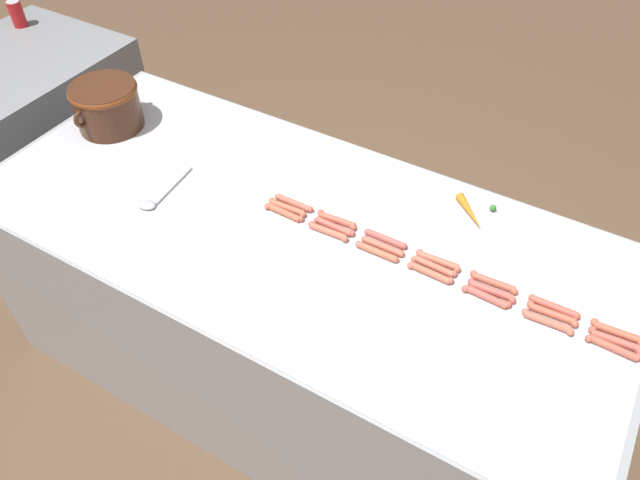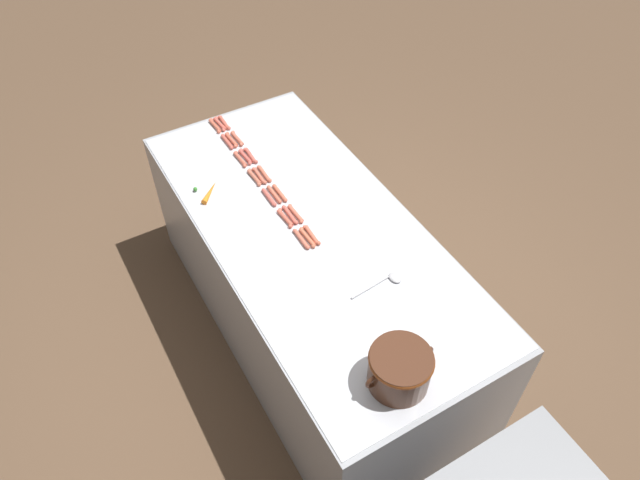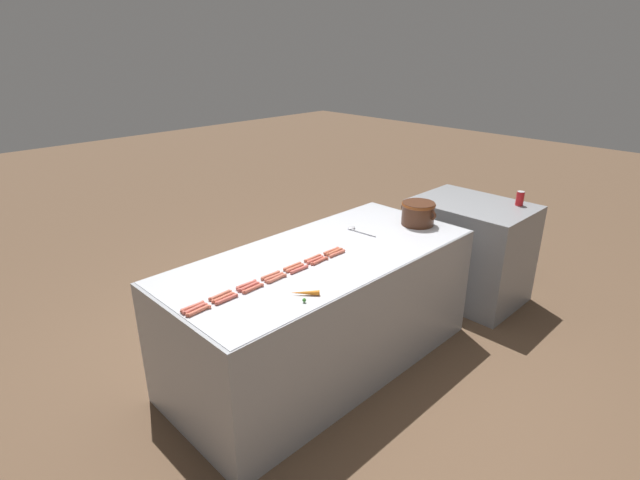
% 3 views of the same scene
% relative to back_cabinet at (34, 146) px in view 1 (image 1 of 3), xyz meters
% --- Properties ---
extents(ground_plane, '(20.00, 20.00, 0.00)m').
position_rel_back_cabinet_xyz_m(ground_plane, '(-0.20, -1.69, -0.46)').
color(ground_plane, brown).
extents(griddle_counter, '(1.02, 2.28, 0.89)m').
position_rel_back_cabinet_xyz_m(griddle_counter, '(-0.20, -1.69, -0.01)').
color(griddle_counter, '#9EA0A5').
rests_on(griddle_counter, ground_plane).
extents(back_cabinet, '(1.00, 0.73, 0.91)m').
position_rel_back_cabinet_xyz_m(back_cabinet, '(0.00, 0.00, 0.00)').
color(back_cabinet, gray).
rests_on(back_cabinet, ground_plane).
extents(hot_dog_0, '(0.03, 0.15, 0.02)m').
position_rel_back_cabinet_xyz_m(hot_dog_0, '(-0.17, -2.72, 0.44)').
color(hot_dog_0, '#C25C49').
rests_on(hot_dog_0, griddle_counter).
extents(hot_dog_1, '(0.03, 0.15, 0.02)m').
position_rel_back_cabinet_xyz_m(hot_dog_1, '(-0.17, -2.54, 0.44)').
color(hot_dog_1, '#C46750').
rests_on(hot_dog_1, griddle_counter).
extents(hot_dog_2, '(0.03, 0.15, 0.02)m').
position_rel_back_cabinet_xyz_m(hot_dog_2, '(-0.17, -2.36, 0.44)').
color(hot_dog_2, '#C45B4D').
rests_on(hot_dog_2, griddle_counter).
extents(hot_dog_3, '(0.03, 0.15, 0.02)m').
position_rel_back_cabinet_xyz_m(hot_dog_3, '(-0.17, -2.18, 0.44)').
color(hot_dog_3, '#C4654C').
rests_on(hot_dog_3, griddle_counter).
extents(hot_dog_4, '(0.02, 0.15, 0.02)m').
position_rel_back_cabinet_xyz_m(hot_dog_4, '(-0.17, -1.99, 0.44)').
color(hot_dog_4, '#CC664B').
rests_on(hot_dog_4, griddle_counter).
extents(hot_dog_5, '(0.03, 0.15, 0.02)m').
position_rel_back_cabinet_xyz_m(hot_dog_5, '(-0.17, -1.81, 0.44)').
color(hot_dog_5, '#CA674E').
rests_on(hot_dog_5, griddle_counter).
extents(hot_dog_6, '(0.03, 0.15, 0.02)m').
position_rel_back_cabinet_xyz_m(hot_dog_6, '(-0.17, -1.64, 0.44)').
color(hot_dog_6, '#C96148').
rests_on(hot_dog_6, griddle_counter).
extents(hot_dog_7, '(0.03, 0.15, 0.02)m').
position_rel_back_cabinet_xyz_m(hot_dog_7, '(-0.14, -2.72, 0.44)').
color(hot_dog_7, '#CB5F51').
rests_on(hot_dog_7, griddle_counter).
extents(hot_dog_8, '(0.03, 0.15, 0.02)m').
position_rel_back_cabinet_xyz_m(hot_dog_8, '(-0.14, -2.55, 0.44)').
color(hot_dog_8, '#CC6249').
rests_on(hot_dog_8, griddle_counter).
extents(hot_dog_9, '(0.03, 0.15, 0.02)m').
position_rel_back_cabinet_xyz_m(hot_dog_9, '(-0.14, -2.36, 0.44)').
color(hot_dog_9, '#C6594E').
rests_on(hot_dog_9, griddle_counter).
extents(hot_dog_10, '(0.03, 0.15, 0.02)m').
position_rel_back_cabinet_xyz_m(hot_dog_10, '(-0.14, -2.18, 0.44)').
color(hot_dog_10, '#C56550').
rests_on(hot_dog_10, griddle_counter).
extents(hot_dog_11, '(0.02, 0.15, 0.02)m').
position_rel_back_cabinet_xyz_m(hot_dog_11, '(-0.14, -2.00, 0.44)').
color(hot_dog_11, '#C8654D').
rests_on(hot_dog_11, griddle_counter).
extents(hot_dog_12, '(0.03, 0.15, 0.02)m').
position_rel_back_cabinet_xyz_m(hot_dog_12, '(-0.14, -1.82, 0.44)').
color(hot_dog_12, '#C95D4E').
rests_on(hot_dog_12, griddle_counter).
extents(hot_dog_13, '(0.03, 0.15, 0.02)m').
position_rel_back_cabinet_xyz_m(hot_dog_13, '(-0.14, -1.63, 0.44)').
color(hot_dog_13, '#C06548').
rests_on(hot_dog_13, griddle_counter).
extents(hot_dog_14, '(0.03, 0.15, 0.02)m').
position_rel_back_cabinet_xyz_m(hot_dog_14, '(-0.11, -2.72, 0.44)').
color(hot_dog_14, '#CE634A').
rests_on(hot_dog_14, griddle_counter).
extents(hot_dog_15, '(0.02, 0.15, 0.02)m').
position_rel_back_cabinet_xyz_m(hot_dog_15, '(-0.11, -2.54, 0.44)').
color(hot_dog_15, '#CC5B4C').
rests_on(hot_dog_15, griddle_counter).
extents(hot_dog_16, '(0.03, 0.15, 0.02)m').
position_rel_back_cabinet_xyz_m(hot_dog_16, '(-0.11, -2.36, 0.44)').
color(hot_dog_16, '#C95E49').
rests_on(hot_dog_16, griddle_counter).
extents(hot_dog_17, '(0.03, 0.15, 0.02)m').
position_rel_back_cabinet_xyz_m(hot_dog_17, '(-0.11, -2.18, 0.44)').
color(hot_dog_17, '#C5664F').
rests_on(hot_dog_17, griddle_counter).
extents(hot_dog_18, '(0.02, 0.15, 0.02)m').
position_rel_back_cabinet_xyz_m(hot_dog_18, '(-0.11, -1.99, 0.44)').
color(hot_dog_18, '#CB5A4E').
rests_on(hot_dog_18, griddle_counter).
extents(hot_dog_19, '(0.03, 0.15, 0.02)m').
position_rel_back_cabinet_xyz_m(hot_dog_19, '(-0.11, -1.81, 0.44)').
color(hot_dog_19, '#CC5C48').
rests_on(hot_dog_19, griddle_counter).
extents(hot_dog_20, '(0.02, 0.15, 0.02)m').
position_rel_back_cabinet_xyz_m(hot_dog_20, '(-0.11, -1.64, 0.44)').
color(hot_dog_20, '#CC644E').
rests_on(hot_dog_20, griddle_counter).
extents(bean_pot, '(0.33, 0.26, 0.18)m').
position_rel_back_cabinet_xyz_m(bean_pot, '(-0.08, -0.75, 0.54)').
color(bean_pot, '#472616').
rests_on(bean_pot, griddle_counter).
extents(serving_spoon, '(0.27, 0.07, 0.02)m').
position_rel_back_cabinet_xyz_m(serving_spoon, '(-0.33, -1.21, 0.44)').
color(serving_spoon, '#B7B7BC').
rests_on(serving_spoon, griddle_counter).
extents(carrot, '(0.14, 0.14, 0.03)m').
position_rel_back_cabinet_xyz_m(carrot, '(0.15, -2.19, 0.45)').
color(carrot, orange).
rests_on(carrot, griddle_counter).
extents(soda_can, '(0.07, 0.07, 0.12)m').
position_rel_back_cabinet_xyz_m(soda_can, '(0.31, 0.22, 0.52)').
color(soda_can, red).
rests_on(soda_can, back_cabinet).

